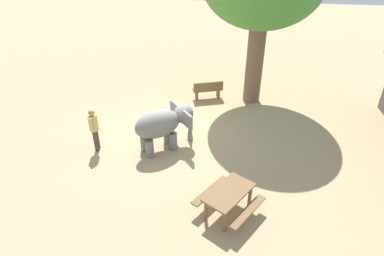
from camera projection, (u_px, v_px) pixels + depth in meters
name	position (u px, v px, depth m)	size (l,w,h in m)	color
ground_plane	(172.00, 139.00, 12.29)	(60.00, 60.00, 0.00)	tan
elephant	(164.00, 124.00, 11.29)	(2.06, 2.15, 1.57)	slate
person_handler	(94.00, 127.00, 11.24)	(0.51, 0.32, 1.62)	#3F3833
wooden_bench	(208.00, 90.00, 15.08)	(0.86, 1.45, 0.88)	brown
picnic_table_near	(229.00, 197.00, 8.76)	(2.05, 2.05, 0.78)	brown
feed_bucket	(166.00, 124.00, 12.94)	(0.36, 0.36, 0.32)	gray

